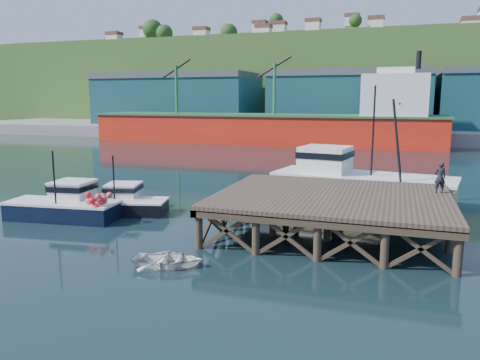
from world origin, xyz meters
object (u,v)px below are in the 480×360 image
at_px(boat_navy, 66,204).
at_px(trawler, 359,180).
at_px(dinghy, 168,259).
at_px(boat_black, 119,202).
at_px(dockworker, 440,177).

height_order(boat_navy, trawler, trawler).
bearing_deg(dinghy, trawler, -36.33).
distance_m(boat_navy, trawler, 19.00).
relative_size(boat_navy, boat_black, 1.08).
distance_m(boat_navy, boat_black, 3.21).
distance_m(boat_navy, dinghy, 11.10).
xyz_separation_m(boat_navy, trawler, (16.43, 9.51, 0.80)).
bearing_deg(boat_navy, dockworker, 4.41).
bearing_deg(dockworker, trawler, -64.14).
distance_m(boat_black, dockworker, 18.97).
relative_size(boat_black, dockworker, 3.81).
bearing_deg(dockworker, boat_navy, -3.51).
distance_m(boat_black, trawler, 15.92).
relative_size(trawler, dockworker, 7.42).
relative_size(boat_navy, dinghy, 2.30).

